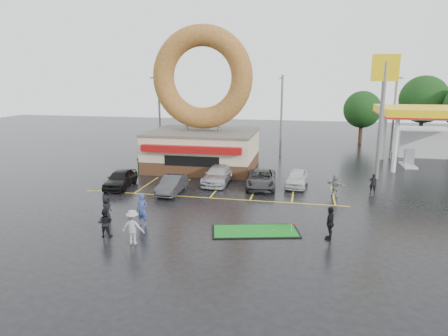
% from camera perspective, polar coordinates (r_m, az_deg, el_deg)
% --- Properties ---
extents(ground, '(120.00, 120.00, 0.00)m').
position_cam_1_polar(ground, '(26.50, -3.78, -6.41)').
color(ground, black).
rests_on(ground, ground).
extents(donut_shop, '(10.20, 8.70, 13.50)m').
position_cam_1_polar(donut_shop, '(38.57, -3.08, 6.47)').
color(donut_shop, '#472B19').
rests_on(donut_shop, ground).
extents(gas_station, '(12.30, 13.65, 5.90)m').
position_cam_1_polar(gas_station, '(47.23, 27.99, 5.23)').
color(gas_station, silver).
rests_on(gas_station, ground).
extents(shell_sign, '(2.20, 0.36, 10.60)m').
position_cam_1_polar(shell_sign, '(36.67, 21.79, 9.83)').
color(shell_sign, slate).
rests_on(shell_sign, ground).
extents(streetlight_left, '(0.40, 2.21, 9.00)m').
position_cam_1_polar(streetlight_left, '(47.26, -9.24, 7.88)').
color(streetlight_left, slate).
rests_on(streetlight_left, ground).
extents(streetlight_mid, '(0.40, 2.21, 9.00)m').
position_cam_1_polar(streetlight_mid, '(45.28, 8.19, 7.71)').
color(streetlight_mid, slate).
rests_on(streetlight_mid, ground).
extents(streetlight_right, '(0.40, 2.21, 9.00)m').
position_cam_1_polar(streetlight_right, '(47.12, 23.11, 7.01)').
color(streetlight_right, slate).
rests_on(streetlight_right, ground).
extents(tree_far_c, '(6.30, 6.30, 9.00)m').
position_cam_1_polar(tree_far_c, '(60.15, 26.64, 8.74)').
color(tree_far_c, '#332114').
rests_on(tree_far_c, ground).
extents(tree_far_d, '(4.90, 4.90, 7.00)m').
position_cam_1_polar(tree_far_d, '(56.73, 19.14, 7.89)').
color(tree_far_d, '#332114').
rests_on(tree_far_d, ground).
extents(car_black, '(2.11, 4.47, 1.48)m').
position_cam_1_polar(car_black, '(33.24, -14.57, -1.48)').
color(car_black, black).
rests_on(car_black, ground).
extents(car_dgrey, '(1.46, 4.08, 1.34)m').
position_cam_1_polar(car_dgrey, '(30.92, -7.41, -2.37)').
color(car_dgrey, '#313133').
rests_on(car_dgrey, ground).
extents(car_silver, '(2.12, 5.00, 1.44)m').
position_cam_1_polar(car_silver, '(33.52, -0.89, -0.98)').
color(car_silver, '#A9AAAE').
rests_on(car_silver, ground).
extents(car_grey, '(2.66, 5.14, 1.39)m').
position_cam_1_polar(car_grey, '(32.44, 5.33, -1.55)').
color(car_grey, '#2E2F31').
rests_on(car_grey, ground).
extents(car_white, '(1.99, 4.18, 1.38)m').
position_cam_1_polar(car_white, '(33.10, 10.36, -1.43)').
color(car_white, silver).
rests_on(car_white, ground).
extents(person_blue, '(0.74, 0.52, 1.95)m').
position_cam_1_polar(person_blue, '(24.50, -11.61, -5.87)').
color(person_blue, navy).
rests_on(person_blue, ground).
extents(person_blackjkt, '(0.88, 0.75, 1.60)m').
position_cam_1_polar(person_blackjkt, '(23.38, -16.67, -7.53)').
color(person_blackjkt, black).
rests_on(person_blackjkt, ground).
extents(person_hoodie, '(1.26, 0.77, 1.90)m').
position_cam_1_polar(person_hoodie, '(21.96, -12.89, -8.23)').
color(person_hoodie, gray).
rests_on(person_hoodie, ground).
extents(person_bystander, '(0.52, 0.78, 1.57)m').
position_cam_1_polar(person_bystander, '(25.91, -16.44, -5.56)').
color(person_bystander, black).
rests_on(person_bystander, ground).
extents(person_cameraman, '(0.69, 1.17, 1.87)m').
position_cam_1_polar(person_cameraman, '(22.77, 14.92, -7.62)').
color(person_cameraman, black).
rests_on(person_cameraman, ground).
extents(person_walker_near, '(1.56, 1.32, 1.68)m').
position_cam_1_polar(person_walker_near, '(30.97, 15.61, -2.39)').
color(person_walker_near, gray).
rests_on(person_walker_near, ground).
extents(person_walker_far, '(0.58, 0.40, 1.52)m').
position_cam_1_polar(person_walker_far, '(32.73, 20.51, -2.08)').
color(person_walker_far, black).
rests_on(person_walker_far, ground).
extents(dumpster, '(1.81, 1.22, 1.30)m').
position_cam_1_polar(dumpster, '(38.04, -10.63, 0.36)').
color(dumpster, '#183B16').
rests_on(dumpster, ground).
extents(putting_green, '(5.34, 3.25, 0.62)m').
position_cam_1_polar(putting_green, '(23.40, 4.49, -8.99)').
color(putting_green, black).
rests_on(putting_green, ground).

